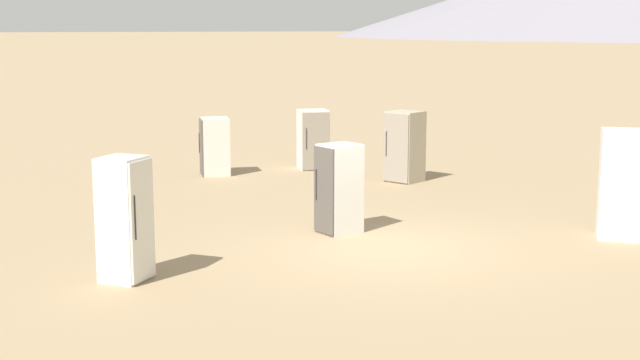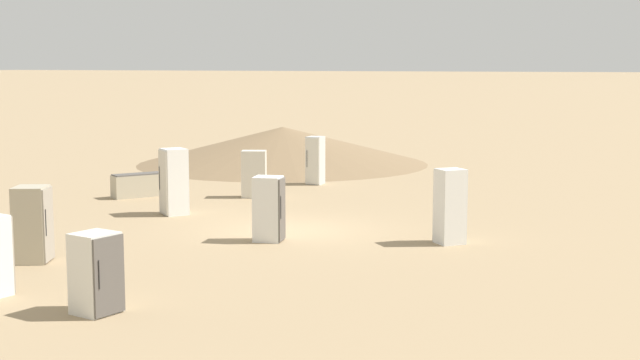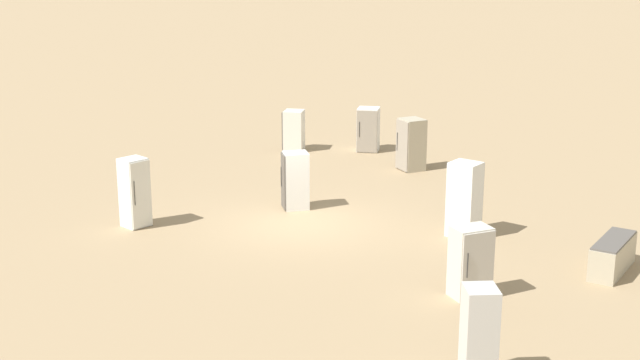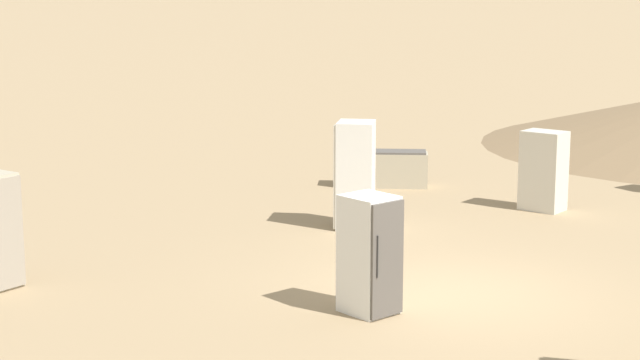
% 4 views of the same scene
% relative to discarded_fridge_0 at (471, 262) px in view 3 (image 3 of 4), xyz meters
% --- Properties ---
extents(ground_plane, '(1000.00, 1000.00, 0.00)m').
position_rel_discarded_fridge_0_xyz_m(ground_plane, '(3.83, -4.78, -0.77)').
color(ground_plane, '#9E8460').
extents(discarded_fridge_0, '(0.96, 0.88, 1.55)m').
position_rel_discarded_fridge_0_xyz_m(discarded_fridge_0, '(0.00, 0.00, 0.00)').
color(discarded_fridge_0, beige).
rests_on(discarded_fridge_0, ground_plane).
extents(discarded_fridge_1, '(0.82, 0.74, 1.62)m').
position_rel_discarded_fridge_0_xyz_m(discarded_fridge_1, '(4.03, -6.23, 0.03)').
color(discarded_fridge_1, white).
rests_on(discarded_fridge_1, ground_plane).
extents(discarded_fridge_2, '(0.85, 0.86, 1.55)m').
position_rel_discarded_fridge_0_xyz_m(discarded_fridge_2, '(1.80, -13.19, -0.00)').
color(discarded_fridge_2, white).
rests_on(discarded_fridge_2, ground_plane).
extents(discarded_fridge_3, '(0.80, 0.80, 1.44)m').
position_rel_discarded_fridge_0_xyz_m(discarded_fridge_3, '(4.45, -13.21, -0.05)').
color(discarded_fridge_3, silver).
rests_on(discarded_fridge_3, ground_plane).
extents(discarded_fridge_4, '(0.97, 0.97, 1.94)m').
position_rel_discarded_fridge_0_xyz_m(discarded_fridge_4, '(-0.39, -3.98, 0.19)').
color(discarded_fridge_4, white).
rests_on(discarded_fridge_4, ground_plane).
extents(discarded_fridge_5, '(0.98, 0.99, 1.69)m').
position_rel_discarded_fridge_0_xyz_m(discarded_fridge_5, '(0.48, -10.57, 0.07)').
color(discarded_fridge_5, '#B2A88E').
rests_on(discarded_fridge_5, ground_plane).
extents(discarded_fridge_6, '(1.48, 1.91, 0.78)m').
position_rel_discarded_fridge_0_xyz_m(discarded_fridge_6, '(-3.45, -1.54, -0.39)').
color(discarded_fridge_6, '#B2A88E').
rests_on(discarded_fridge_6, ground_plane).
extents(discarded_fridge_7, '(0.60, 0.72, 1.75)m').
position_rel_discarded_fridge_0_xyz_m(discarded_fridge_7, '(0.39, 3.78, 0.10)').
color(discarded_fridge_7, silver).
rests_on(discarded_fridge_7, ground_plane).
extents(discarded_fridge_8, '(0.87, 0.87, 1.84)m').
position_rel_discarded_fridge_0_xyz_m(discarded_fridge_8, '(8.15, -4.54, 0.15)').
color(discarded_fridge_8, white).
rests_on(discarded_fridge_8, ground_plane).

